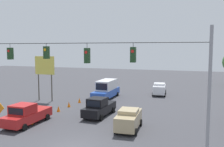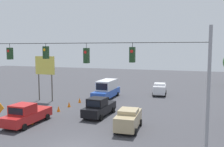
{
  "view_description": "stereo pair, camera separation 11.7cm",
  "coord_description": "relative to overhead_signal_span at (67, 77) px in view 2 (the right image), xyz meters",
  "views": [
    {
      "loc": [
        -8.71,
        16.18,
        7.51
      ],
      "look_at": [
        0.58,
        -10.67,
        4.62
      ],
      "focal_mm": 40.0,
      "sensor_mm": 36.0,
      "label": 1
    },
    {
      "loc": [
        -8.82,
        16.15,
        7.51
      ],
      "look_at": [
        0.58,
        -10.67,
        4.62
      ],
      "focal_mm": 40.0,
      "sensor_mm": 36.0,
      "label": 2
    }
  ],
  "objects": [
    {
      "name": "pickup_truck_black_withflow_mid",
      "position": [
        1.58,
        -9.76,
        -4.54
      ],
      "size": [
        2.32,
        5.45,
        2.12
      ],
      "color": "black",
      "rests_on": "ground_plane"
    },
    {
      "name": "traffic_cone_third",
      "position": [
        6.85,
        -9.93,
        -5.16
      ],
      "size": [
        0.41,
        0.41,
        0.7
      ],
      "primitive_type": "cone",
      "color": "orange",
      "rests_on": "ground_plane"
    },
    {
      "name": "overhead_signal_span",
      "position": [
        0.0,
        0.0,
        0.0
      ],
      "size": [
        18.98,
        0.38,
        8.83
      ],
      "color": "#939399",
      "rests_on": "ground_plane"
    },
    {
      "name": "box_truck_blue_withflow_far",
      "position": [
        4.27,
        -19.35,
        -4.16
      ],
      "size": [
        2.41,
        6.81,
        2.74
      ],
      "color": "#234CB2",
      "rests_on": "ground_plane"
    },
    {
      "name": "traffic_cone_fourth",
      "position": [
        6.81,
        -12.4,
        -5.16
      ],
      "size": [
        0.41,
        0.41,
        0.7
      ],
      "primitive_type": "cone",
      "color": "orange",
      "rests_on": "ground_plane"
    },
    {
      "name": "pickup_truck_red_parked_shoulder",
      "position": [
        7.19,
        -4.55,
        -4.53
      ],
      "size": [
        2.33,
        5.61,
        2.12
      ],
      "color": "red",
      "rests_on": "ground_plane"
    },
    {
      "name": "traffic_cone_nearest",
      "position": [
        6.82,
        -4.82,
        -5.16
      ],
      "size": [
        0.41,
        0.41,
        0.7
      ],
      "primitive_type": "cone",
      "color": "orange",
      "rests_on": "ground_plane"
    },
    {
      "name": "roadside_billboard",
      "position": [
        11.93,
        -14.81,
        -0.96
      ],
      "size": [
        3.11,
        0.16,
        6.38
      ],
      "color": "#4C473D",
      "rests_on": "ground_plane"
    },
    {
      "name": "traffic_cone_fifth",
      "position": [
        6.68,
        -15.13,
        -5.16
      ],
      "size": [
        0.41,
        0.41,
        0.7
      ],
      "primitive_type": "cone",
      "color": "orange",
      "rests_on": "ground_plane"
    },
    {
      "name": "sedan_white_oncoming_deep",
      "position": [
        -2.91,
        -24.45,
        -4.5
      ],
      "size": [
        2.33,
        3.99,
        1.95
      ],
      "color": "silver",
      "rests_on": "ground_plane"
    },
    {
      "name": "traffic_cone_second",
      "position": [
        6.59,
        -7.32,
        -5.16
      ],
      "size": [
        0.41,
        0.41,
        0.7
      ],
      "primitive_type": "cone",
      "color": "orange",
      "rests_on": "ground_plane"
    },
    {
      "name": "sedan_tan_crossing_near",
      "position": [
        -2.76,
        -6.36,
        -4.51
      ],
      "size": [
        2.25,
        4.5,
        1.92
      ],
      "color": "tan",
      "rests_on": "ground_plane"
    }
  ]
}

